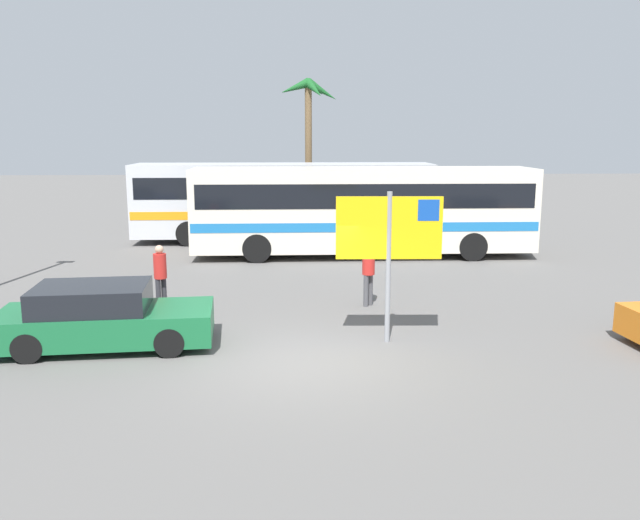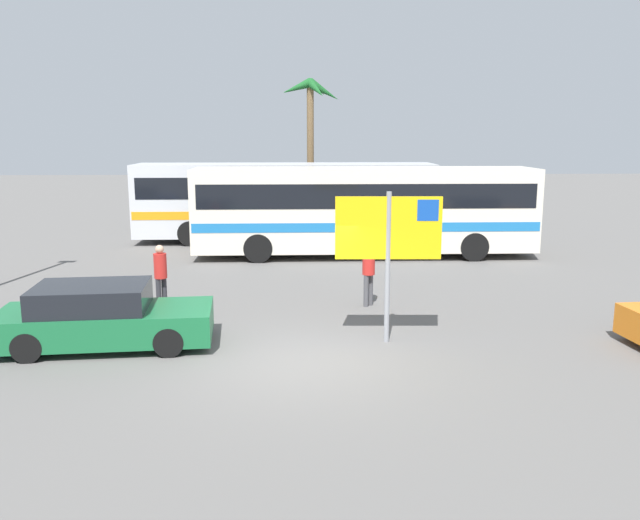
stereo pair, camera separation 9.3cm
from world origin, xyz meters
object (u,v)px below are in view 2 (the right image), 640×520
object	(u,v)px
ferry_sign	(391,234)
pedestrian_near_sign	(161,272)
car_green	(102,317)
pedestrian_by_bus	(369,268)
bus_rear_coach	(285,198)
bus_front_coach	(364,207)

from	to	relation	value
ferry_sign	pedestrian_near_sign	xyz separation A→B (m)	(-5.37, 2.90, -1.37)
ferry_sign	car_green	bearing A→B (deg)	-176.86
car_green	pedestrian_near_sign	world-z (taller)	pedestrian_near_sign
pedestrian_by_bus	bus_rear_coach	bearing A→B (deg)	-33.92
bus_rear_coach	ferry_sign	distance (m)	13.66
bus_front_coach	ferry_sign	size ratio (longest dim) A/B	3.78
car_green	bus_rear_coach	bearing A→B (deg)	70.34
ferry_sign	pedestrian_by_bus	size ratio (longest dim) A/B	1.88
bus_front_coach	pedestrian_near_sign	bearing A→B (deg)	-129.79
car_green	pedestrian_by_bus	bearing A→B (deg)	22.85
bus_front_coach	ferry_sign	distance (m)	9.96
bus_front_coach	pedestrian_by_bus	world-z (taller)	bus_front_coach
car_green	pedestrian_by_bus	size ratio (longest dim) A/B	2.62
ferry_sign	bus_front_coach	bearing A→B (deg)	89.30
bus_front_coach	bus_rear_coach	size ratio (longest dim) A/B	1.00
pedestrian_by_bus	pedestrian_near_sign	bearing A→B (deg)	44.59
bus_rear_coach	pedestrian_near_sign	size ratio (longest dim) A/B	7.40
ferry_sign	pedestrian_by_bus	world-z (taller)	ferry_sign
bus_rear_coach	bus_front_coach	bearing A→B (deg)	-50.72
ferry_sign	pedestrian_near_sign	world-z (taller)	ferry_sign
ferry_sign	car_green	distance (m)	6.21
bus_front_coach	car_green	bearing A→B (deg)	-122.79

